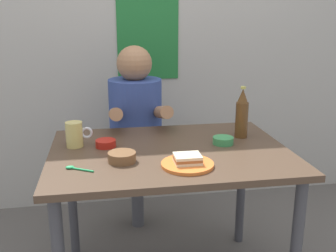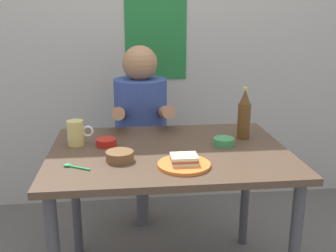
# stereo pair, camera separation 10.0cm
# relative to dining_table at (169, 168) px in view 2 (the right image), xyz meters

# --- Properties ---
(wall_back) EXTENTS (4.40, 0.09, 2.60)m
(wall_back) POSITION_rel_dining_table_xyz_m (0.00, 1.05, 0.65)
(wall_back) COLOR #ADA89E
(wall_back) RESTS_ON ground
(dining_table) EXTENTS (1.10, 0.80, 0.74)m
(dining_table) POSITION_rel_dining_table_xyz_m (0.00, 0.00, 0.00)
(dining_table) COLOR #4C3828
(dining_table) RESTS_ON ground
(stool) EXTENTS (0.34, 0.34, 0.45)m
(stool) POSITION_rel_dining_table_xyz_m (-0.10, 0.63, -0.30)
(stool) COLOR #4C4C51
(stool) RESTS_ON ground
(person_seated) EXTENTS (0.33, 0.56, 0.72)m
(person_seated) POSITION_rel_dining_table_xyz_m (-0.10, 0.62, 0.12)
(person_seated) COLOR #33478C
(person_seated) RESTS_ON stool
(plate_orange) EXTENTS (0.22, 0.22, 0.01)m
(plate_orange) POSITION_rel_dining_table_xyz_m (0.04, -0.21, 0.10)
(plate_orange) COLOR orange
(plate_orange) RESTS_ON dining_table
(sandwich) EXTENTS (0.11, 0.09, 0.04)m
(sandwich) POSITION_rel_dining_table_xyz_m (0.04, -0.21, 0.13)
(sandwich) COLOR beige
(sandwich) RESTS_ON plate_orange
(beer_mug) EXTENTS (0.13, 0.08, 0.12)m
(beer_mug) POSITION_rel_dining_table_xyz_m (-0.43, 0.12, 0.15)
(beer_mug) COLOR #D1BC66
(beer_mug) RESTS_ON dining_table
(beer_bottle) EXTENTS (0.06, 0.06, 0.26)m
(beer_bottle) POSITION_rel_dining_table_xyz_m (0.39, 0.13, 0.21)
(beer_bottle) COLOR #593819
(beer_bottle) RESTS_ON dining_table
(dip_bowl_green) EXTENTS (0.10, 0.10, 0.03)m
(dip_bowl_green) POSITION_rel_dining_table_xyz_m (0.27, 0.04, 0.11)
(dip_bowl_green) COLOR #388C4C
(dip_bowl_green) RESTS_ON dining_table
(condiment_bowl_brown) EXTENTS (0.12, 0.12, 0.04)m
(condiment_bowl_brown) POSITION_rel_dining_table_xyz_m (-0.23, -0.12, 0.12)
(condiment_bowl_brown) COLOR brown
(condiment_bowl_brown) RESTS_ON dining_table
(sambal_bowl_red) EXTENTS (0.10, 0.10, 0.03)m
(sambal_bowl_red) POSITION_rel_dining_table_xyz_m (-0.29, 0.09, 0.11)
(sambal_bowl_red) COLOR #B21E14
(sambal_bowl_red) RESTS_ON dining_table
(spoon) EXTENTS (0.11, 0.07, 0.01)m
(spoon) POSITION_rel_dining_table_xyz_m (-0.42, -0.17, 0.10)
(spoon) COLOR #26A559
(spoon) RESTS_ON dining_table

